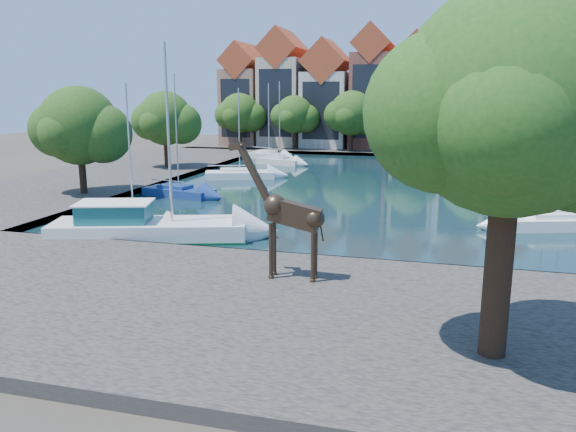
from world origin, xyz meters
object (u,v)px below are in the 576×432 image
Objects in this scene: giraffe_statue at (287,213)px; sailboat_right_a at (544,220)px; motorsailer at (143,225)px; plane_tree at (516,110)px; sailboat_left_a at (134,221)px.

sailboat_right_a reaches higher than giraffe_statue.
plane_tree is at bearing -31.50° from motorsailer.
motorsailer is at bearing 150.32° from giraffe_statue.
sailboat_left_a is (-11.76, 7.77, -2.72)m from giraffe_statue.
plane_tree reaches higher than motorsailer.
plane_tree is 21.05m from sailboat_right_a.
giraffe_statue is 0.50× the size of motorsailer.
sailboat_right_a is at bearing 20.85° from motorsailer.
sailboat_right_a is (24.00, 6.33, 0.07)m from sailboat_left_a.
giraffe_statue is 11.67m from motorsailer.
plane_tree reaches higher than giraffe_statue.
giraffe_statue is at bearing -130.97° from sailboat_right_a.
motorsailer is at bearing -159.15° from sailboat_right_a.
motorsailer reaches higher than giraffe_statue.
motorsailer reaches higher than sailboat_left_a.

